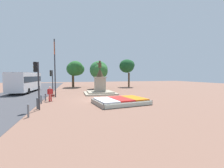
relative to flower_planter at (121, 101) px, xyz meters
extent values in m
plane|color=brown|center=(-1.48, 3.01, -0.25)|extent=(93.00, 93.00, 0.00)
cube|color=#38281C|center=(-0.03, 0.06, -0.07)|extent=(5.27, 4.04, 0.37)
cube|color=gray|center=(0.24, -1.64, -0.05)|extent=(4.96, 0.88, 0.41)
cube|color=gray|center=(-0.30, 1.75, -0.05)|extent=(4.96, 0.88, 0.41)
cube|color=gray|center=(-2.46, -0.33, -0.05)|extent=(0.65, 3.50, 0.41)
cube|color=gray|center=(2.39, 0.44, -0.05)|extent=(0.65, 3.50, 0.41)
cube|color=white|center=(-1.55, -0.18, 0.19)|extent=(2.01, 3.33, 0.14)
cube|color=red|center=(-0.03, 0.06, 0.20)|extent=(2.01, 3.33, 0.17)
cube|color=orange|center=(1.49, 0.30, 0.20)|extent=(2.01, 3.33, 0.16)
cube|color=#B2BCAD|center=(0.25, -1.69, -0.05)|extent=(4.73, 0.94, 0.33)
cube|color=gray|center=(-0.60, 8.24, -0.16)|extent=(4.60, 4.60, 0.19)
cube|color=#9D937F|center=(-0.60, 8.24, 0.03)|extent=(3.64, 3.64, 0.19)
cube|color=#9E937F|center=(-0.60, 8.24, 1.15)|extent=(1.50, 1.50, 2.05)
cube|color=#9E937F|center=(-0.60, 8.24, 2.23)|extent=(1.77, 1.77, 0.12)
cone|color=#473823|center=(-0.60, 8.24, 2.96)|extent=(1.12, 1.12, 1.34)
cylinder|color=#473823|center=(-0.60, 8.24, 4.02)|extent=(0.48, 0.48, 0.78)
sphere|color=#473823|center=(-0.60, 8.24, 4.58)|extent=(0.34, 0.34, 0.34)
cylinder|color=#473823|center=(-0.87, 8.10, 4.18)|extent=(0.63, 0.39, 0.50)
cylinder|color=#2D2D33|center=(-7.22, -0.84, 1.67)|extent=(0.12, 0.12, 3.85)
cube|color=black|center=(-7.42, -0.86, 3.20)|extent=(0.26, 0.30, 0.80)
cylinder|color=#4B0808|center=(-7.55, -0.87, 3.46)|extent=(0.04, 0.14, 0.14)
cylinder|color=yellow|center=(-7.55, -0.87, 3.20)|extent=(0.04, 0.14, 0.14)
cylinder|color=#0D4211|center=(-7.55, -0.87, 2.93)|extent=(0.04, 0.14, 0.14)
cylinder|color=#2D2D33|center=(-7.25, 8.15, 1.48)|extent=(0.12, 0.12, 3.47)
cube|color=black|center=(-7.44, 8.12, 2.82)|extent=(0.27, 0.31, 0.80)
cylinder|color=#4B0808|center=(-7.58, 8.11, 3.09)|extent=(0.05, 0.14, 0.14)
cylinder|color=yellow|center=(-7.58, 8.11, 2.82)|extent=(0.05, 0.14, 0.14)
cylinder|color=#0D4211|center=(-7.58, 8.11, 2.55)|extent=(0.05, 0.14, 0.14)
cylinder|color=#2D2D33|center=(-6.71, 6.30, 3.41)|extent=(0.14, 0.14, 7.32)
cube|color=#D84C19|center=(-6.71, 6.02, 5.92)|extent=(0.02, 0.43, 1.55)
cylinder|color=#2D2D33|center=(-6.71, 6.02, 6.70)|extent=(0.03, 0.57, 0.03)
cube|color=silver|center=(-11.99, 13.35, 1.48)|extent=(2.94, 9.42, 2.77)
cube|color=black|center=(-11.99, 13.35, 1.90)|extent=(2.94, 9.14, 0.89)
cube|color=#AFAFB3|center=(-11.99, 13.35, 2.92)|extent=(2.88, 9.23, 0.10)
cylinder|color=black|center=(-12.99, 16.42, 0.20)|extent=(0.32, 0.91, 0.90)
cylinder|color=black|center=(-10.70, 16.31, 0.20)|extent=(0.32, 0.91, 0.90)
cylinder|color=black|center=(-13.26, 10.84, 0.20)|extent=(0.32, 0.91, 0.90)
cylinder|color=black|center=(-10.97, 10.73, 0.20)|extent=(0.32, 0.91, 0.90)
cylinder|color=red|center=(-7.00, 3.14, 0.14)|extent=(0.13, 0.13, 0.79)
cylinder|color=red|center=(-6.84, 3.22, 0.14)|extent=(0.13, 0.13, 0.79)
cube|color=red|center=(-6.92, 3.18, 0.82)|extent=(0.44, 0.35, 0.56)
cylinder|color=red|center=(-7.14, 3.08, 0.79)|extent=(0.09, 0.09, 0.53)
cylinder|color=red|center=(-6.70, 3.28, 0.79)|extent=(0.09, 0.09, 0.53)
sphere|color=beige|center=(-6.92, 3.18, 1.23)|extent=(0.20, 0.20, 0.20)
cube|color=#591E19|center=(-6.65, 3.30, 0.34)|extent=(0.30, 0.22, 0.22)
cylinder|color=slate|center=(-7.47, -2.98, 0.15)|extent=(0.13, 0.13, 0.79)
sphere|color=slate|center=(-7.47, -2.98, 0.58)|extent=(0.14, 0.14, 0.14)
cylinder|color=#4C5156|center=(-7.42, -0.48, 0.16)|extent=(0.16, 0.16, 0.82)
sphere|color=#4C5156|center=(-7.42, -0.48, 0.62)|extent=(0.17, 0.17, 0.17)
cylinder|color=slate|center=(-7.60, 2.01, 0.12)|extent=(0.15, 0.15, 0.74)
sphere|color=slate|center=(-7.60, 2.01, 0.53)|extent=(0.16, 0.16, 0.16)
cylinder|color=slate|center=(-7.42, 3.37, 0.12)|extent=(0.14, 0.14, 0.74)
sphere|color=slate|center=(-7.42, 3.37, 0.53)|extent=(0.15, 0.15, 0.15)
cylinder|color=#4C3823|center=(-4.44, 21.63, 1.27)|extent=(0.53, 0.53, 3.04)
ellipsoid|color=#235C2A|center=(-3.78, 22.29, 3.96)|extent=(3.99, 3.97, 3.07)
ellipsoid|color=#275F29|center=(-3.87, 21.05, 4.41)|extent=(3.21, 3.42, 2.69)
ellipsoid|color=#255F28|center=(-4.18, 20.92, 3.95)|extent=(3.32, 3.14, 3.10)
cylinder|color=#4C3823|center=(8.59, 19.92, 1.44)|extent=(0.42, 0.42, 3.39)
ellipsoid|color=#184823|center=(7.84, 19.44, 4.70)|extent=(3.46, 3.51, 3.13)
ellipsoid|color=#174E22|center=(8.42, 19.78, 4.95)|extent=(2.82, 3.06, 2.50)
cylinder|color=#4C3823|center=(0.11, 16.44, 0.89)|extent=(0.56, 0.56, 2.29)
ellipsoid|color=#2B6935|center=(0.71, 16.77, 3.65)|extent=(3.69, 3.98, 3.61)
ellipsoid|color=#2E6830|center=(0.82, 15.82, 3.37)|extent=(3.05, 3.04, 3.02)
camera|label=1|loc=(-4.61, -13.87, 2.56)|focal=24.00mm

